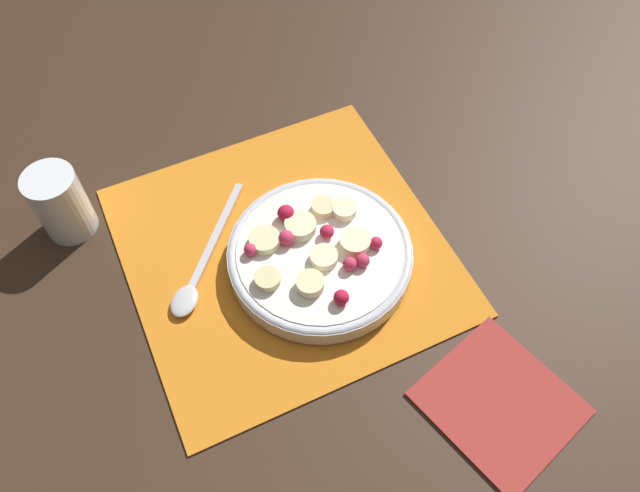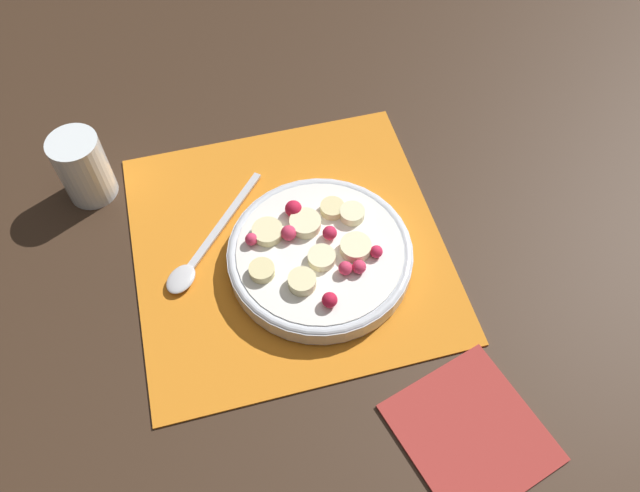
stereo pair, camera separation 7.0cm
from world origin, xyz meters
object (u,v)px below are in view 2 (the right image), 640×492
spoon (198,256)px  napkin (471,432)px  fruit_bowl (320,254)px  drinking_glass (83,168)px

spoon → napkin: size_ratio=0.91×
fruit_bowl → napkin: bearing=22.6°
drinking_glass → napkin: bearing=40.3°
fruit_bowl → napkin: size_ratio=1.22×
napkin → spoon: bearing=-139.5°
fruit_bowl → napkin: (0.23, 0.10, -0.02)m
drinking_glass → spoon: bearing=39.9°
spoon → fruit_bowl: bearing=114.7°
fruit_bowl → drinking_glass: 0.31m
spoon → napkin: (0.27, 0.23, -0.01)m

